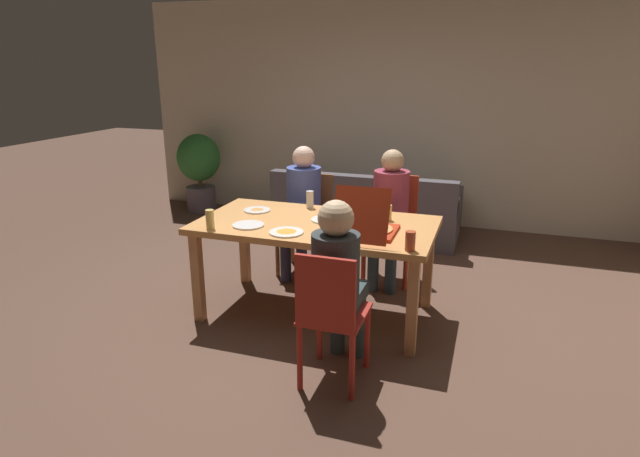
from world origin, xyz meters
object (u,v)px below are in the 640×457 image
Objects in this scene: dining_table at (316,233)px; person_1 at (302,201)px; potted_plant at (199,166)px; chair_2 at (331,313)px; drinking_glass_0 at (388,213)px; plate_2 at (248,225)px; plate_3 at (327,219)px; pizza_box_0 at (368,228)px; chair_1 at (308,217)px; plate_0 at (286,232)px; drinking_glass_3 at (210,219)px; drinking_glass_2 at (410,241)px; plate_1 at (257,210)px; couch at (367,213)px; person_2 at (338,274)px; drinking_glass_1 at (310,199)px; person_0 at (390,207)px; chair_0 at (392,223)px.

dining_table is 1.49× the size of person_1.
potted_plant is (-2.51, 2.44, -0.07)m from dining_table.
drinking_glass_0 is (0.10, 1.18, 0.33)m from chair_2.
plate_3 is at bearing 31.92° from plate_2.
pizza_box_0 is at bearing -20.45° from dining_table.
chair_1 reaches higher than plate_0.
plate_2 is at bearing 34.02° from drinking_glass_3.
plate_1 is at bearing 157.72° from drinking_glass_2.
couch is at bearing 92.57° from dining_table.
person_2 reaches higher than plate_2.
plate_3 is at bearing -60.89° from chair_1.
drinking_glass_3 is (-1.11, 0.53, 0.34)m from chair_2.
potted_plant reaches higher than plate_2.
drinking_glass_0 is 2.05m from couch.
person_2 reaches higher than plate_0.
plate_1 is at bearing -148.93° from drinking_glass_1.
dining_table is 1.75× the size of potted_plant.
plate_3 is 1.89× the size of drinking_glass_2.
dining_table is 7.35× the size of plate_3.
drinking_glass_0 is at bearing 84.54° from person_2.
potted_plant is at bearing 138.47° from drinking_glass_1.
person_2 is 0.71m from plate_0.
person_2 is 4.78× the size of plate_3.
drinking_glass_0 reaches higher than plate_3.
pizza_box_0 is 2.41m from couch.
drinking_glass_1 is at bearing -60.45° from person_1.
plate_0 is at bearing 139.23° from person_2.
plate_2 is 1.64× the size of drinking_glass_3.
pizza_box_0 is 1.17m from drinking_glass_3.
drinking_glass_2 reaches higher than plate_2.
potted_plant is (-2.32, 2.06, -0.22)m from drinking_glass_1.
drinking_glass_3 is (-0.76, -0.48, 0.06)m from plate_3.
dining_table is 8.29× the size of plate_1.
person_0 is at bearing 64.75° from plate_3.
plate_3 is at bearing 147.60° from pizza_box_0.
drinking_glass_0 is 0.06× the size of couch.
drinking_glass_2 is (0.80, -0.41, 0.15)m from dining_table.
drinking_glass_0 is (0.91, -0.67, 0.31)m from chair_1.
pizza_box_0 reaches higher than plate_0.
chair_2 reaches higher than couch.
person_1 is at bearing -102.65° from couch.
person_2 is (0.00, 0.16, 0.19)m from chair_2.
drinking_glass_2 is at bearing -47.78° from chair_1.
plate_0 is (-0.57, -0.15, -0.04)m from pizza_box_0.
chair_1 is 1.75× the size of pizza_box_0.
chair_1 is 2.61m from potted_plant.
chair_0 is at bearing -26.72° from potted_plant.
person_0 is 1.20m from plate_1.
potted_plant reaches higher than plate_3.
drinking_glass_0 is at bearing 19.76° from plate_3.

